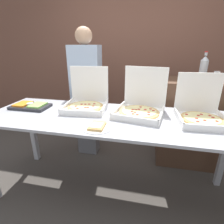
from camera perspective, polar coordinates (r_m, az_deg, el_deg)
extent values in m
plane|color=#423D38|center=(2.16, 0.00, -24.17)|extent=(16.00, 16.00, 0.00)
cube|color=brown|center=(3.22, 6.75, 18.33)|extent=(10.00, 0.06, 2.80)
cube|color=#A8AAB2|center=(1.66, 0.00, -2.02)|extent=(2.46, 0.81, 0.02)
cube|color=#A8AAB2|center=(2.62, -24.42, -5.85)|extent=(0.06, 0.06, 0.87)
cube|color=#A8AAB2|center=(2.31, 32.77, -11.02)|extent=(0.06, 0.06, 0.87)
cube|color=white|center=(1.88, -8.61, 1.19)|extent=(0.46, 0.46, 0.02)
cube|color=white|center=(1.68, -10.42, -0.14)|extent=(0.42, 0.06, 0.04)
cube|color=white|center=(1.93, -14.53, 2.24)|extent=(0.06, 0.42, 0.04)
cube|color=white|center=(1.82, -2.44, 1.85)|extent=(0.06, 0.42, 0.04)
cube|color=white|center=(2.03, -7.34, 8.92)|extent=(0.42, 0.06, 0.40)
cylinder|color=tan|center=(1.87, -8.64, 1.74)|extent=(0.37, 0.37, 0.02)
cylinder|color=beige|center=(1.87, -8.66, 2.06)|extent=(0.32, 0.32, 0.00)
cylinder|color=#B22D23|center=(1.83, -6.16, 1.95)|extent=(0.03, 0.03, 0.00)
cylinder|color=#B22D23|center=(1.91, -5.79, 2.67)|extent=(0.03, 0.03, 0.00)
cylinder|color=#B22D23|center=(1.90, -7.46, 2.58)|extent=(0.03, 0.03, 0.00)
cylinder|color=#B22D23|center=(1.91, -8.69, 2.54)|extent=(0.03, 0.03, 0.00)
cylinder|color=#B22D23|center=(1.91, -9.88, 2.52)|extent=(0.03, 0.03, 0.00)
cylinder|color=#B22D23|center=(1.86, -11.69, 1.85)|extent=(0.03, 0.03, 0.00)
cylinder|color=#B22D23|center=(1.79, -11.24, 1.17)|extent=(0.03, 0.03, 0.00)
cylinder|color=#B22D23|center=(1.81, -8.74, 1.51)|extent=(0.03, 0.03, 0.00)
cylinder|color=#B22D23|center=(1.80, -7.92, 1.52)|extent=(0.03, 0.03, 0.00)
cube|color=white|center=(1.73, 27.12, -2.68)|extent=(0.42, 0.42, 0.02)
cube|color=white|center=(1.55, 29.34, -4.44)|extent=(0.40, 0.04, 0.04)
cube|color=white|center=(1.66, 20.98, -1.45)|extent=(0.04, 0.40, 0.04)
cube|color=white|center=(1.86, 26.29, 5.57)|extent=(0.40, 0.04, 0.38)
cylinder|color=tan|center=(1.72, 27.23, -2.10)|extent=(0.35, 0.35, 0.02)
cylinder|color=beige|center=(1.72, 27.29, -1.76)|extent=(0.30, 0.30, 0.00)
cylinder|color=#B22D23|center=(1.77, 30.09, -1.53)|extent=(0.03, 0.03, 0.00)
cylinder|color=#B22D23|center=(1.80, 29.32, -0.99)|extent=(0.03, 0.03, 0.00)
cylinder|color=#B22D23|center=(1.80, 27.14, -0.69)|extent=(0.03, 0.03, 0.00)
cylinder|color=#B22D23|center=(1.76, 26.36, -1.00)|extent=(0.03, 0.03, 0.00)
cylinder|color=#B22D23|center=(1.74, 23.15, -0.69)|extent=(0.03, 0.03, 0.00)
cylinder|color=#B22D23|center=(1.68, 25.89, -1.87)|extent=(0.03, 0.03, 0.00)
cylinder|color=#B22D23|center=(1.61, 26.23, -2.81)|extent=(0.03, 0.03, 0.00)
cylinder|color=#B22D23|center=(1.67, 28.02, -2.39)|extent=(0.03, 0.03, 0.00)
cylinder|color=#B22D23|center=(1.70, 31.07, -2.57)|extent=(0.03, 0.03, 0.00)
cube|color=white|center=(1.72, 8.76, -0.62)|extent=(0.51, 0.51, 0.02)
cube|color=white|center=(1.52, 6.93, -2.25)|extent=(0.44, 0.09, 0.04)
cube|color=white|center=(1.77, 2.13, 1.20)|extent=(0.09, 0.44, 0.04)
cube|color=white|center=(1.68, 15.84, -0.63)|extent=(0.09, 0.44, 0.04)
cube|color=white|center=(1.87, 10.78, 7.99)|extent=(0.44, 0.09, 0.42)
cylinder|color=tan|center=(1.71, 8.79, -0.03)|extent=(0.39, 0.39, 0.02)
cylinder|color=beige|center=(1.71, 8.81, 0.31)|extent=(0.33, 0.33, 0.00)
cylinder|color=#B22D23|center=(1.74, 13.39, 0.50)|extent=(0.03, 0.03, 0.00)
cylinder|color=#B22D23|center=(1.78, 12.47, 0.99)|extent=(0.03, 0.03, 0.00)
cylinder|color=#B22D23|center=(1.75, 10.82, 0.79)|extent=(0.03, 0.03, 0.00)
cylinder|color=#B22D23|center=(1.82, 9.30, 1.63)|extent=(0.03, 0.03, 0.00)
cylinder|color=#B22D23|center=(1.75, 8.75, 0.91)|extent=(0.03, 0.03, 0.00)
cylinder|color=#B22D23|center=(1.73, 7.79, 0.73)|extent=(0.03, 0.03, 0.00)
cylinder|color=#B22D23|center=(1.73, 6.79, 0.77)|extent=(0.03, 0.03, 0.00)
cylinder|color=#B22D23|center=(1.68, 6.54, 0.21)|extent=(0.03, 0.03, 0.00)
cylinder|color=#B22D23|center=(1.67, 7.49, -0.04)|extent=(0.03, 0.03, 0.00)
cylinder|color=#B22D23|center=(1.62, 6.93, -0.63)|extent=(0.03, 0.03, 0.00)
cylinder|color=#B22D23|center=(1.61, 8.30, -0.84)|extent=(0.03, 0.03, 0.00)
cylinder|color=#B22D23|center=(1.63, 11.89, -0.82)|extent=(0.03, 0.03, 0.00)
cylinder|color=#B22D23|center=(1.68, 11.85, -0.13)|extent=(0.03, 0.03, 0.00)
cylinder|color=white|center=(1.45, -4.83, -4.99)|extent=(0.25, 0.25, 0.01)
cube|color=tan|center=(1.44, -4.85, -4.52)|extent=(0.12, 0.17, 0.02)
cube|color=beige|center=(1.42, -5.01, -4.30)|extent=(0.09, 0.12, 0.01)
cube|color=#28282D|center=(2.09, -25.05, 1.64)|extent=(0.40, 0.23, 0.03)
cube|color=orange|center=(2.14, -27.06, 2.35)|extent=(0.14, 0.18, 0.02)
cube|color=#8CC65B|center=(2.03, -23.13, 2.10)|extent=(0.14, 0.18, 0.02)
cylinder|color=white|center=(2.09, -25.16, 2.34)|extent=(0.07, 0.07, 0.02)
cube|color=#4C3323|center=(2.59, 23.70, -2.92)|extent=(0.78, 0.58, 1.13)
cylinder|color=#B7BCC1|center=(2.52, 27.62, 12.03)|extent=(0.10, 0.10, 0.23)
cone|color=#B7BCC1|center=(2.51, 28.18, 15.25)|extent=(0.10, 0.10, 0.06)
cylinder|color=#B7BCC1|center=(2.51, 28.37, 16.35)|extent=(0.03, 0.03, 0.04)
cylinder|color=red|center=(2.51, 28.47, 16.93)|extent=(0.04, 0.04, 0.01)
cylinder|color=silver|center=(2.42, 30.89, 9.91)|extent=(0.07, 0.07, 0.12)
cylinder|color=silver|center=(2.41, 31.17, 11.35)|extent=(0.06, 0.06, 0.00)
cube|color=slate|center=(2.62, -7.75, -4.41)|extent=(0.28, 0.20, 0.84)
cube|color=silver|center=(2.40, -8.64, 12.49)|extent=(0.40, 0.22, 0.70)
sphere|color=tan|center=(2.38, -9.27, 23.41)|extent=(0.21, 0.21, 0.21)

